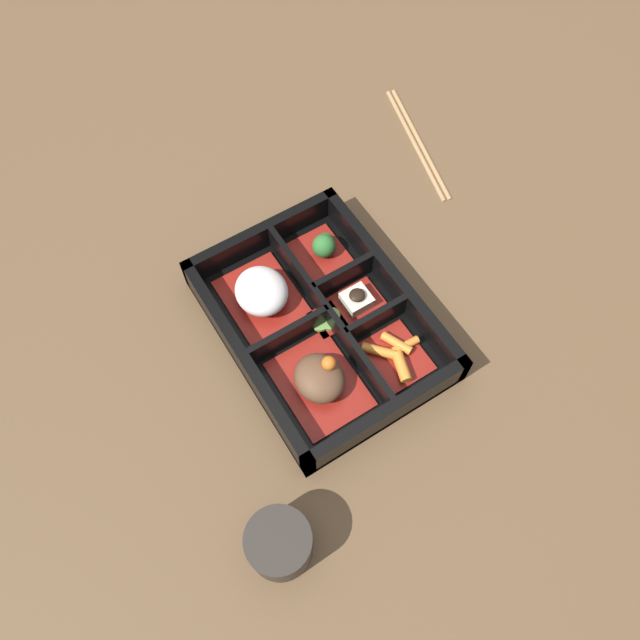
% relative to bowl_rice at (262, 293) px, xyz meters
% --- Properties ---
extents(ground_plane, '(3.00, 3.00, 0.00)m').
position_rel_bowl_rice_xyz_m(ground_plane, '(-0.07, -0.04, -0.03)').
color(ground_plane, brown).
extents(bento_base, '(0.31, 0.23, 0.01)m').
position_rel_bowl_rice_xyz_m(bento_base, '(-0.07, -0.04, -0.03)').
color(bento_base, black).
rests_on(bento_base, ground_plane).
extents(bento_rim, '(0.31, 0.23, 0.05)m').
position_rel_bowl_rice_xyz_m(bento_rim, '(-0.07, -0.05, -0.01)').
color(bento_rim, black).
rests_on(bento_rim, ground_plane).
extents(bowl_stew, '(0.12, 0.09, 0.05)m').
position_rel_bowl_rice_xyz_m(bowl_stew, '(-0.14, -0.00, -0.00)').
color(bowl_stew, maroon).
rests_on(bowl_stew, bento_base).
extents(bowl_rice, '(0.12, 0.09, 0.05)m').
position_rel_bowl_rice_xyz_m(bowl_rice, '(0.00, 0.00, 0.00)').
color(bowl_rice, maroon).
rests_on(bowl_rice, bento_base).
extents(bowl_carrots, '(0.08, 0.07, 0.02)m').
position_rel_bowl_rice_xyz_m(bowl_carrots, '(-0.16, -0.10, -0.02)').
color(bowl_carrots, maroon).
rests_on(bowl_carrots, bento_base).
extents(bowl_tofu, '(0.05, 0.07, 0.03)m').
position_rel_bowl_rice_xyz_m(bowl_tofu, '(-0.07, -0.10, -0.01)').
color(bowl_tofu, maroon).
rests_on(bowl_tofu, bento_base).
extents(bowl_greens, '(0.08, 0.07, 0.04)m').
position_rel_bowl_rice_xyz_m(bowl_greens, '(0.02, -0.11, -0.01)').
color(bowl_greens, maroon).
rests_on(bowl_greens, bento_base).
extents(bowl_pickles, '(0.04, 0.04, 0.01)m').
position_rel_bowl_rice_xyz_m(bowl_pickles, '(-0.07, -0.06, -0.02)').
color(bowl_pickles, maroon).
rests_on(bowl_pickles, bento_base).
extents(tea_cup, '(0.07, 0.07, 0.06)m').
position_rel_bowl_rice_xyz_m(tea_cup, '(-0.27, 0.13, 0.00)').
color(tea_cup, '#2D2823').
rests_on(tea_cup, ground_plane).
extents(chopsticks, '(0.23, 0.07, 0.01)m').
position_rel_bowl_rice_xyz_m(chopsticks, '(0.12, -0.34, -0.03)').
color(chopsticks, '#A87F51').
rests_on(chopsticks, ground_plane).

